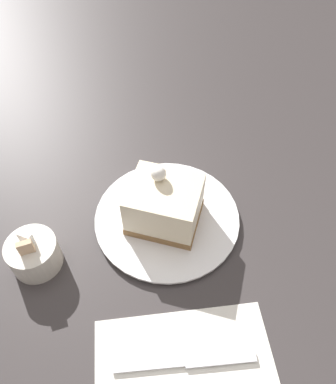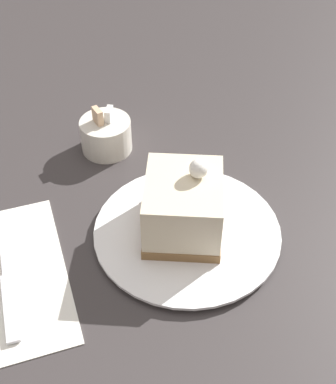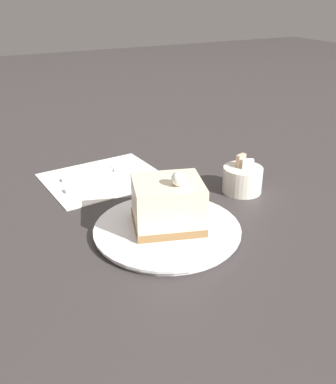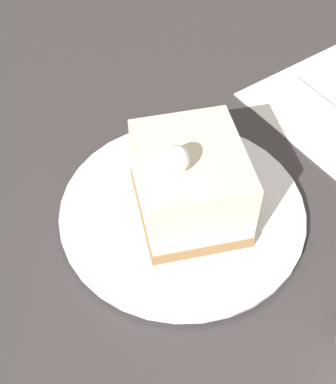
# 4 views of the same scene
# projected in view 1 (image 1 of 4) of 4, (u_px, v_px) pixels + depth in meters

# --- Properties ---
(ground_plane) EXTENTS (4.00, 4.00, 0.00)m
(ground_plane) POSITION_uv_depth(u_px,v_px,m) (142.00, 206.00, 0.60)
(ground_plane) COLOR #383333
(plate) EXTENTS (0.22, 0.22, 0.01)m
(plate) POSITION_uv_depth(u_px,v_px,m) (167.00, 218.00, 0.58)
(plate) COLOR white
(plate) RESTS_ON ground_plane
(cake_slice) EXTENTS (0.12, 0.12, 0.09)m
(cake_slice) POSITION_uv_depth(u_px,v_px,m) (164.00, 204.00, 0.55)
(cake_slice) COLOR olive
(cake_slice) RESTS_ON plate
(knife) EXTENTS (0.02, 0.18, 0.00)m
(knife) POSITION_uv_depth(u_px,v_px,m) (198.00, 361.00, 0.45)
(knife) COLOR silver
(knife) RESTS_ON napkin
(sugar_bowl) EXTENTS (0.07, 0.07, 0.07)m
(sugar_bowl) POSITION_uv_depth(u_px,v_px,m) (34.00, 254.00, 0.52)
(sugar_bowl) COLOR silver
(sugar_bowl) RESTS_ON ground_plane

